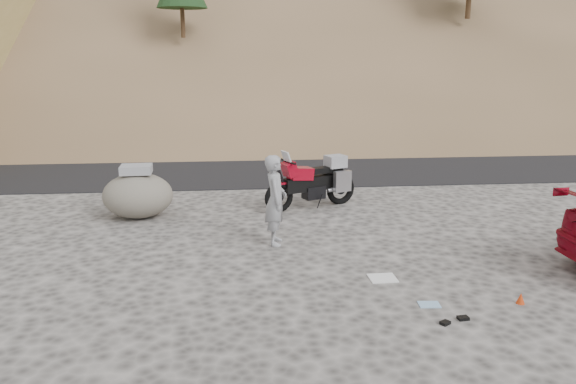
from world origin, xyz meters
name	(u,v)px	position (x,y,z in m)	size (l,w,h in m)	color
ground	(350,260)	(0.00, 0.00, 0.00)	(140.00, 140.00, 0.00)	#3D3B39
road	(297,164)	(0.00, 9.00, 0.00)	(120.00, 7.00, 0.05)	black
motorcycle	(315,182)	(-0.14, 3.56, 0.62)	(2.31, 1.24, 1.46)	black
man	(276,243)	(-1.26, 1.03, 0.00)	(0.64, 0.42, 1.75)	gray
boulder	(138,195)	(-4.21, 3.10, 0.52)	(1.75, 1.56, 1.19)	#5D584F
gear_white_cloth	(383,278)	(0.37, -0.89, 0.01)	(0.44, 0.39, 0.01)	white
gear_funnel	(521,298)	(2.16, -2.01, 0.08)	(0.13, 0.13, 0.16)	#C0340C
gear_glove_a	(463,318)	(1.12, -2.43, 0.02)	(0.15, 0.11, 0.04)	black
gear_glove_b	(445,323)	(0.82, -2.54, 0.02)	(0.13, 0.10, 0.04)	black
gear_blue_cloth	(429,305)	(0.80, -1.93, 0.01)	(0.31, 0.23, 0.01)	#88B0D2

